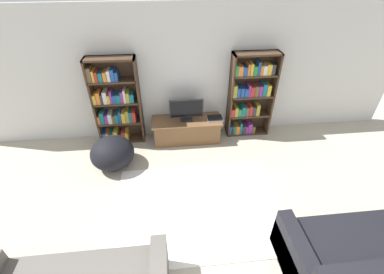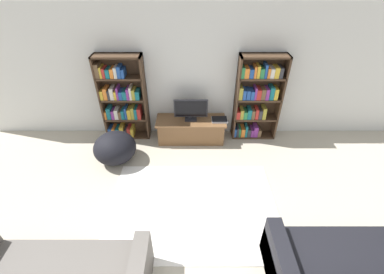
% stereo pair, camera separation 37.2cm
% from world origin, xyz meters
% --- Properties ---
extents(wall_back, '(8.80, 0.06, 2.60)m').
position_xyz_m(wall_back, '(0.00, 4.23, 1.30)').
color(wall_back, silver).
rests_on(wall_back, ground_plane).
extents(bookshelf_left, '(0.90, 0.30, 1.76)m').
position_xyz_m(bookshelf_left, '(-1.39, 4.05, 0.84)').
color(bookshelf_left, '#422D1E').
rests_on(bookshelf_left, ground_plane).
extents(bookshelf_right, '(0.90, 0.30, 1.76)m').
position_xyz_m(bookshelf_right, '(1.28, 4.05, 0.87)').
color(bookshelf_right, '#422D1E').
rests_on(bookshelf_right, ground_plane).
extents(tv_stand, '(1.41, 0.54, 0.47)m').
position_xyz_m(tv_stand, '(-0.02, 3.90, 0.24)').
color(tv_stand, brown).
rests_on(tv_stand, ground_plane).
extents(television, '(0.67, 0.16, 0.46)m').
position_xyz_m(television, '(-0.02, 3.90, 0.71)').
color(television, black).
rests_on(television, tv_stand).
extents(laptop, '(0.32, 0.26, 0.03)m').
position_xyz_m(laptop, '(0.56, 3.89, 0.49)').
color(laptop, '#B7B7BC').
rests_on(laptop, tv_stand).
extents(area_rug, '(2.59, 1.86, 0.02)m').
position_xyz_m(area_rug, '(0.02, 2.08, 0.01)').
color(area_rug, white).
rests_on(area_rug, ground_plane).
extents(couch_right_sofa, '(1.75, 0.99, 0.83)m').
position_xyz_m(couch_right_sofa, '(1.78, 0.89, 0.28)').
color(couch_right_sofa, black).
rests_on(couch_right_sofa, ground_plane).
extents(beanbag_ottoman, '(0.78, 0.78, 0.57)m').
position_xyz_m(beanbag_ottoman, '(-1.43, 3.22, 0.29)').
color(beanbag_ottoman, black).
rests_on(beanbag_ottoman, ground_plane).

